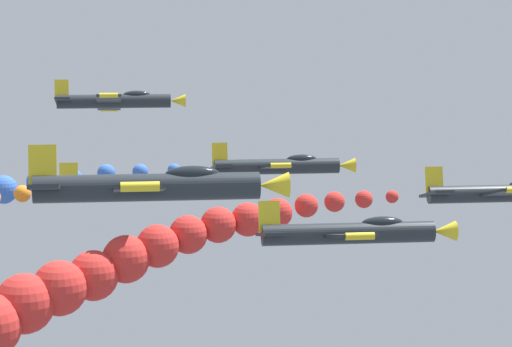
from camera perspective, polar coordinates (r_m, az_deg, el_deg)
airplane_lead at (r=73.64m, az=12.05°, el=-0.96°), size 9.40×10.35×3.07m
smoke_trail_lead at (r=64.84m, az=-7.89°, el=-5.07°), size 10.62×26.00×7.38m
airplane_left_inner at (r=82.46m, az=1.17°, el=0.37°), size 9.49×10.35×2.83m
smoke_trail_left_inner at (r=82.05m, az=-11.44°, el=-0.67°), size 2.19×15.82×3.27m
airplane_right_inner at (r=59.59m, az=4.77°, el=-2.94°), size 9.47×10.35×2.88m
airplane_left_outer at (r=69.54m, az=-5.73°, el=-0.84°), size 9.44×10.35×2.97m
airplane_right_outer at (r=92.41m, az=-6.94°, el=3.59°), size 9.45×10.35×2.94m
airplane_trailing at (r=46.02m, az=-5.18°, el=-0.65°), size 9.48×10.35×2.86m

